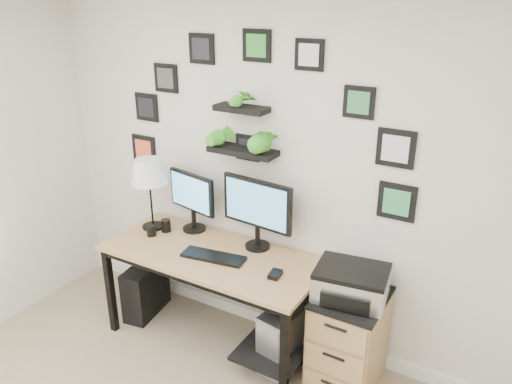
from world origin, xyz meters
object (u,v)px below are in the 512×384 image
Objects in this scene: mug at (151,231)px; file_cabinet at (348,340)px; monitor_left at (192,198)px; table_lamp at (149,173)px; desk at (219,267)px; printer at (351,283)px; monitor_right at (257,208)px; pc_tower_black at (146,289)px; pc_tower_grey at (287,336)px.

mug is 0.12× the size of file_cabinet.
table_lamp is at bearing -158.03° from monitor_left.
mug is at bearing -132.18° from monitor_left.
printer is at bearing 3.05° from desk.
monitor_left is at bearing 179.80° from monitor_right.
file_cabinet is (1.36, -0.14, -0.69)m from monitor_left.
monitor_left reaches higher than pc_tower_black.
monitor_left is 0.58m from monitor_right.
file_cabinet is at bearing 6.65° from pc_tower_grey.
monitor_right is 0.85× the size of file_cabinet.
printer is at bearing 3.44° from mug.
pc_tower_grey is 1.01× the size of printer.
pc_tower_grey is 0.44m from file_cabinet.
desk is 19.49× the size of mug.
printer is at bearing -144.16° from file_cabinet.
monitor_left reaches higher than file_cabinet.
mug reaches higher than file_cabinet.
table_lamp reaches higher than monitor_right.
file_cabinet is (1.57, 0.10, -0.46)m from mug.
desk reaches higher than pc_tower_black.
table_lamp is at bearing 173.64° from desk.
printer reaches higher than file_cabinet.
monitor_left is 0.82× the size of table_lamp.
mug is at bearing -163.26° from monitor_right.
mug is 1.64m from file_cabinet.
file_cabinet is (0.78, -0.14, -0.73)m from monitor_right.
desk is 0.69m from pc_tower_grey.
monitor_left is 1.24m from pc_tower_grey.
printer is (0.98, 0.05, 0.15)m from desk.
pc_tower_black is (-0.05, -0.10, -0.99)m from table_lamp.
monitor_right is (0.20, 0.20, 0.44)m from desk.
file_cabinet is at bearing -5.91° from monitor_left.
pc_tower_black is at bearing -177.26° from file_cabinet.
mug is at bearing -177.47° from pc_tower_grey.
printer reaches higher than mug.
mug is (0.09, -0.12, -0.41)m from table_lamp.
mug is 0.19× the size of pc_tower_black.
desk is at bearing 4.08° from mug.
monitor_right reaches higher than pc_tower_grey.
monitor_right is at bearing 7.84° from table_lamp.
pc_tower_grey is at bearing -7.39° from pc_tower_black.
file_cabinet is 0.44m from printer.
desk is 2.82× the size of monitor_right.
file_cabinet is (0.42, 0.05, 0.10)m from pc_tower_grey.
mug reaches higher than pc_tower_black.
file_cabinet reaches higher than pc_tower_black.
monitor_right is 1.15× the size of pc_tower_grey.
table_lamp is 1.88m from file_cabinet.
pc_tower_grey is at bearing 0.89° from desk.
mug is at bearing -16.49° from pc_tower_black.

